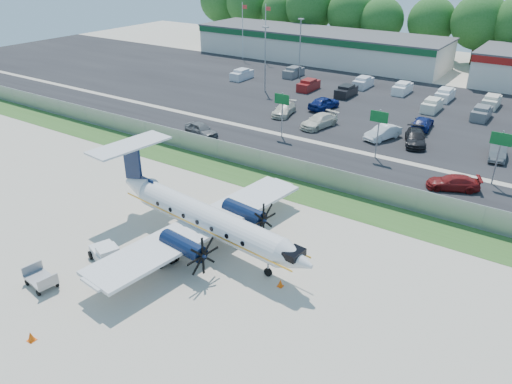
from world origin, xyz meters
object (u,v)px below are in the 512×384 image
Objects in this scene: aircraft at (205,218)px; baggage_cart_near at (159,254)px; baggage_cart_far at (41,279)px; pushback_tug at (107,254)px.

baggage_cart_near is at bearing -112.29° from aircraft.
baggage_cart_far reaches higher than baggage_cart_near.
aircraft is 6.98m from pushback_tug.
baggage_cart_near is 0.91× the size of baggage_cart_far.
aircraft is at bearing 59.89° from baggage_cart_far.
aircraft is 11.09m from baggage_cart_far.
pushback_tug is (-4.15, -5.39, -1.56)m from aircraft.
baggage_cart_far is (-1.35, -4.09, -0.11)m from pushback_tug.
aircraft is 7.84× the size of baggage_cart_far.
aircraft is 6.50× the size of pushback_tug.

